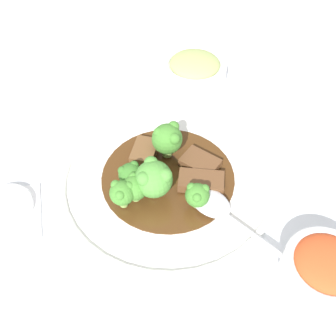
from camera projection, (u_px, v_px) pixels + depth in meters
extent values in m
plane|color=silver|center=(168.00, 183.00, 0.58)|extent=(4.00, 4.00, 0.00)
cylinder|color=white|center=(168.00, 180.00, 0.58)|extent=(0.31, 0.31, 0.01)
torus|color=white|center=(168.00, 177.00, 0.57)|extent=(0.31, 0.31, 0.01)
cylinder|color=#4C2D14|center=(168.00, 176.00, 0.57)|extent=(0.19, 0.19, 0.00)
cube|color=brown|center=(145.00, 151.00, 0.59)|extent=(0.05, 0.06, 0.01)
cube|color=brown|center=(201.00, 181.00, 0.55)|extent=(0.07, 0.04, 0.02)
cube|color=brown|center=(200.00, 163.00, 0.58)|extent=(0.07, 0.06, 0.01)
cylinder|color=#8EB756|center=(169.00, 150.00, 0.59)|extent=(0.01, 0.01, 0.02)
sphere|color=#427F2D|center=(169.00, 139.00, 0.57)|extent=(0.05, 0.05, 0.05)
sphere|color=#427F2D|center=(159.00, 133.00, 0.56)|extent=(0.02, 0.02, 0.02)
sphere|color=#427F2D|center=(174.00, 139.00, 0.55)|extent=(0.02, 0.02, 0.02)
sphere|color=#427F2D|center=(173.00, 127.00, 0.57)|extent=(0.02, 0.02, 0.02)
cylinder|color=#8EB756|center=(154.00, 190.00, 0.54)|extent=(0.02, 0.02, 0.01)
sphere|color=#4C8E38|center=(154.00, 179.00, 0.52)|extent=(0.05, 0.05, 0.05)
sphere|color=#4C8E38|center=(144.00, 179.00, 0.51)|extent=(0.02, 0.02, 0.02)
sphere|color=#4C8E38|center=(165.00, 175.00, 0.51)|extent=(0.02, 0.02, 0.02)
sphere|color=#4C8E38|center=(151.00, 163.00, 0.52)|extent=(0.02, 0.02, 0.02)
cylinder|color=#8EB756|center=(197.00, 203.00, 0.53)|extent=(0.01, 0.01, 0.01)
sphere|color=#427F2D|center=(197.00, 195.00, 0.52)|extent=(0.03, 0.03, 0.03)
sphere|color=#427F2D|center=(197.00, 197.00, 0.50)|extent=(0.01, 0.01, 0.01)
sphere|color=#427F2D|center=(205.00, 189.00, 0.51)|extent=(0.01, 0.01, 0.01)
sphere|color=#427F2D|center=(191.00, 187.00, 0.52)|extent=(0.01, 0.01, 0.01)
cylinder|color=#7FA84C|center=(132.00, 182.00, 0.55)|extent=(0.01, 0.01, 0.01)
sphere|color=#387028|center=(131.00, 175.00, 0.54)|extent=(0.03, 0.03, 0.03)
sphere|color=#387028|center=(134.00, 175.00, 0.53)|extent=(0.01, 0.01, 0.01)
sphere|color=#387028|center=(134.00, 165.00, 0.54)|extent=(0.01, 0.01, 0.01)
sphere|color=#387028|center=(122.00, 171.00, 0.53)|extent=(0.01, 0.01, 0.01)
cylinder|color=#8EB756|center=(136.00, 196.00, 0.54)|extent=(0.01, 0.01, 0.01)
sphere|color=#427F2D|center=(135.00, 188.00, 0.52)|extent=(0.03, 0.03, 0.03)
sphere|color=#427F2D|center=(142.00, 185.00, 0.51)|extent=(0.01, 0.01, 0.01)
sphere|color=#427F2D|center=(133.00, 177.00, 0.52)|extent=(0.01, 0.01, 0.01)
sphere|color=#427F2D|center=(128.00, 188.00, 0.51)|extent=(0.01, 0.01, 0.01)
cylinder|color=#8EB756|center=(123.00, 202.00, 0.53)|extent=(0.01, 0.01, 0.01)
sphere|color=#427F2D|center=(122.00, 193.00, 0.52)|extent=(0.03, 0.03, 0.03)
sphere|color=#427F2D|center=(129.00, 186.00, 0.51)|extent=(0.01, 0.01, 0.01)
sphere|color=#427F2D|center=(116.00, 185.00, 0.51)|extent=(0.01, 0.01, 0.01)
sphere|color=#427F2D|center=(120.00, 195.00, 0.50)|extent=(0.01, 0.01, 0.01)
ellipsoid|color=silver|center=(210.00, 202.00, 0.53)|extent=(0.07, 0.07, 0.01)
cylinder|color=silver|center=(279.00, 254.00, 0.48)|extent=(0.12, 0.12, 0.01)
cylinder|color=white|center=(319.00, 277.00, 0.49)|extent=(0.06, 0.06, 0.01)
cylinder|color=white|center=(323.00, 271.00, 0.47)|extent=(0.10, 0.10, 0.04)
torus|color=white|center=(328.00, 264.00, 0.46)|extent=(0.10, 0.10, 0.01)
ellipsoid|color=#D14C23|center=(328.00, 263.00, 0.46)|extent=(0.08, 0.08, 0.03)
cylinder|color=white|center=(194.00, 79.00, 0.74)|extent=(0.06, 0.06, 0.01)
cylinder|color=white|center=(194.00, 73.00, 0.73)|extent=(0.12, 0.12, 0.04)
torus|color=white|center=(195.00, 65.00, 0.71)|extent=(0.12, 0.12, 0.01)
ellipsoid|color=#A3B266|center=(195.00, 64.00, 0.71)|extent=(0.09, 0.09, 0.02)
cylinder|color=white|center=(6.00, 207.00, 0.55)|extent=(0.08, 0.08, 0.01)
torus|color=white|center=(5.00, 205.00, 0.55)|extent=(0.08, 0.08, 0.01)
cube|color=white|center=(0.00, 216.00, 0.54)|extent=(0.13, 0.11, 0.01)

